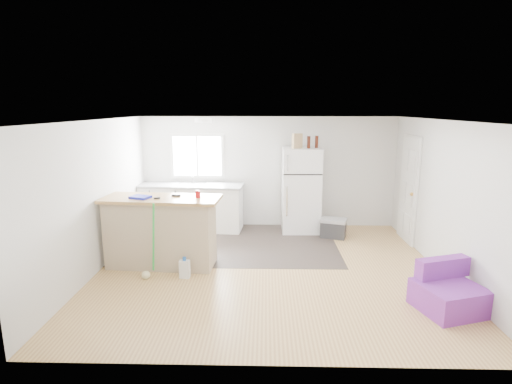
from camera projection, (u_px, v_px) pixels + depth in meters
room at (269, 198)px, 6.28m from camera, size 5.51×5.01×2.41m
vinyl_zone at (231, 243)px, 7.77m from camera, size 4.05×2.50×0.00m
window at (197, 156)px, 8.67m from camera, size 1.18×0.06×0.98m
interior_door at (408, 190)px, 7.76m from camera, size 0.11×0.92×2.10m
ceiling_fixture at (203, 120)px, 7.24m from camera, size 0.30×0.30×0.07m
kitchen_cabinets at (192, 206)px, 8.57m from camera, size 2.25×0.86×1.28m
peninsula at (161, 231)px, 6.57m from camera, size 1.94×0.86×1.16m
refrigerator at (301, 190)px, 8.39m from camera, size 0.79×0.75×1.77m
cooler at (333, 228)px, 8.08m from camera, size 0.59×0.49×0.39m
purple_seat at (448, 293)px, 5.19m from camera, size 0.93×0.91×0.62m
cleaner_jug at (185, 269)px, 6.17m from camera, size 0.16×0.12×0.34m
mop at (148, 264)px, 6.14m from camera, size 0.27×0.33×1.21m
red_cup at (198, 194)px, 6.42m from camera, size 0.09×0.09×0.12m
blue_tray at (140, 197)px, 6.38m from camera, size 0.36×0.31×0.04m
tool_a at (176, 195)px, 6.52m from camera, size 0.14×0.07×0.03m
tool_b at (157, 198)px, 6.34m from camera, size 0.10×0.05×0.03m
cardboard_box at (297, 141)px, 8.09m from camera, size 0.22×0.17×0.30m
bottle_left at (309, 142)px, 8.08m from camera, size 0.08×0.08×0.25m
bottle_right at (317, 142)px, 8.18m from camera, size 0.08×0.08×0.25m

